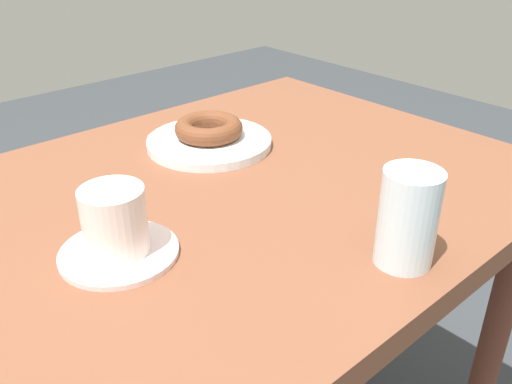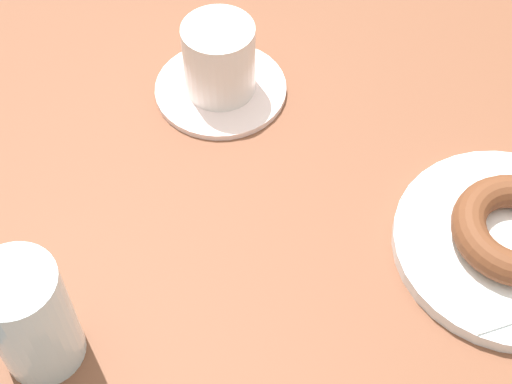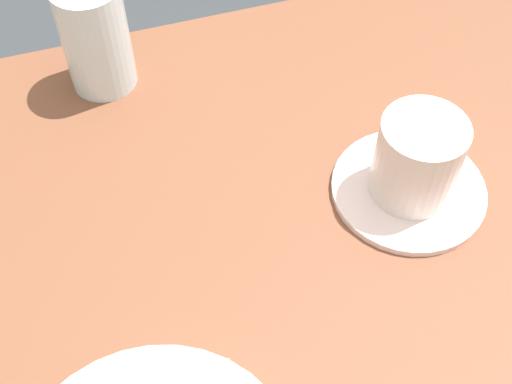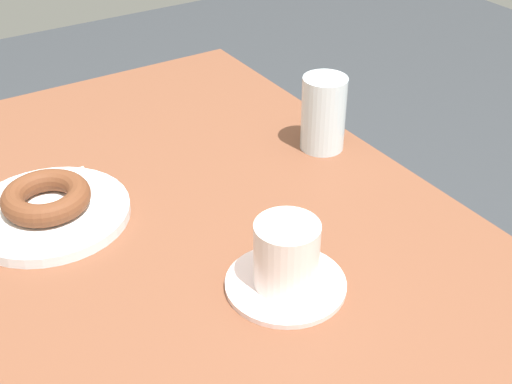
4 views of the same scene
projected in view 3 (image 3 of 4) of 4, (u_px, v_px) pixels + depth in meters
table at (345, 299)px, 0.68m from camera, size 1.25×0.72×0.75m
water_glass at (95, 37)px, 0.69m from camera, size 0.07×0.07×0.12m
coffee_cup at (415, 165)px, 0.62m from camera, size 0.15×0.15×0.09m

